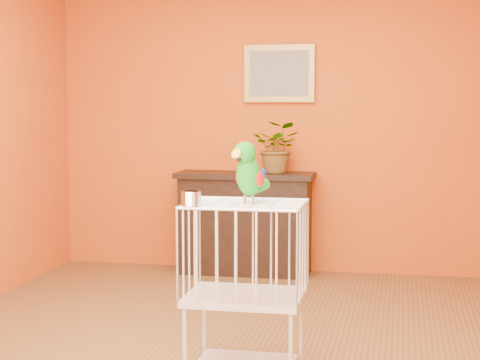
# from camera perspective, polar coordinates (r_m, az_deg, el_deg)

# --- Properties ---
(ground) EXTENTS (4.50, 4.50, 0.00)m
(ground) POSITION_cam_1_polar(r_m,az_deg,el_deg) (5.11, -1.13, -11.46)
(ground) COLOR brown
(ground) RESTS_ON ground
(room_shell) EXTENTS (4.50, 4.50, 4.50)m
(room_shell) POSITION_cam_1_polar(r_m,az_deg,el_deg) (4.89, -1.17, 6.58)
(room_shell) COLOR #C65712
(room_shell) RESTS_ON ground
(console_cabinet) EXTENTS (1.20, 0.43, 0.89)m
(console_cabinet) POSITION_cam_1_polar(r_m,az_deg,el_deg) (7.02, 0.35, -3.08)
(console_cabinet) COLOR black
(console_cabinet) RESTS_ON ground
(potted_plant) EXTENTS (0.44, 0.48, 0.35)m
(potted_plant) POSITION_cam_1_polar(r_m,az_deg,el_deg) (6.93, 2.73, 1.95)
(potted_plant) COLOR #26722D
(potted_plant) RESTS_ON console_cabinet
(framed_picture) EXTENTS (0.62, 0.04, 0.50)m
(framed_picture) POSITION_cam_1_polar(r_m,az_deg,el_deg) (7.08, 2.80, 7.58)
(framed_picture) COLOR #AC843D
(framed_picture) RESTS_ON room_shell
(birdcage) EXTENTS (0.62, 0.48, 0.96)m
(birdcage) POSITION_cam_1_polar(r_m,az_deg,el_deg) (4.35, 0.36, -7.68)
(birdcage) COLOR silver
(birdcage) RESTS_ON ground
(feed_cup) EXTENTS (0.11, 0.11, 0.07)m
(feed_cup) POSITION_cam_1_polar(r_m,az_deg,el_deg) (4.13, -3.49, -1.30)
(feed_cup) COLOR silver
(feed_cup) RESTS_ON birdcage
(parrot) EXTENTS (0.19, 0.29, 0.33)m
(parrot) POSITION_cam_1_polar(r_m,az_deg,el_deg) (4.23, 0.63, 0.59)
(parrot) COLOR #59544C
(parrot) RESTS_ON birdcage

